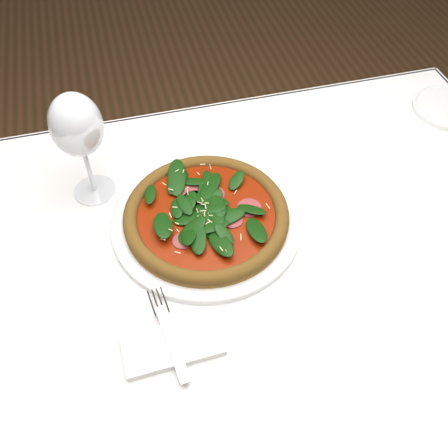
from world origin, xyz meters
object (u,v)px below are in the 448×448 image
object	(u,v)px
napkin	(173,345)
wine_glass	(77,128)
plate	(207,221)
pizza	(206,214)

from	to	relation	value
napkin	wine_glass	bearing A→B (deg)	103.02
plate	wine_glass	bearing A→B (deg)	144.79
plate	wine_glass	size ratio (longest dim) A/B	1.55
pizza	wine_glass	xyz separation A→B (m)	(-0.19, 0.13, 0.13)
napkin	pizza	bearing A→B (deg)	64.62
pizza	napkin	world-z (taller)	pizza
pizza	wine_glass	distance (m)	0.26
plate	napkin	bearing A→B (deg)	-115.38
plate	napkin	world-z (taller)	plate
wine_glass	napkin	distance (m)	0.40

